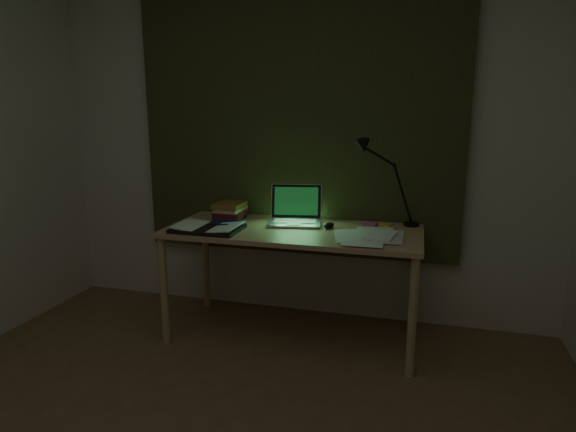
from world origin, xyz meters
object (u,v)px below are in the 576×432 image
at_px(book_stack, 231,211).
at_px(loose_papers, 371,235).
at_px(desk, 293,283).
at_px(desk_lamp, 414,185).
at_px(laptop, 295,206).
at_px(open_textbook, 208,228).

xyz_separation_m(book_stack, loose_papers, (0.96, -0.22, -0.05)).
bearing_deg(desk, desk_lamp, 21.25).
distance_m(laptop, desk_lamp, 0.75).
relative_size(open_textbook, desk_lamp, 0.77).
distance_m(book_stack, desk_lamp, 1.20).
bearing_deg(desk, open_textbook, -160.08).
distance_m(book_stack, loose_papers, 0.98).
height_order(desk, loose_papers, loose_papers).
height_order(book_stack, desk_lamp, desk_lamp).
distance_m(desk, laptop, 0.49).
height_order(laptop, book_stack, laptop).
relative_size(laptop, desk_lamp, 0.72).
distance_m(laptop, book_stack, 0.46).
bearing_deg(book_stack, laptop, -5.28).
relative_size(desk, laptop, 4.13).
bearing_deg(open_textbook, desk, 20.19).
distance_m(open_textbook, book_stack, 0.34).
height_order(loose_papers, desk_lamp, desk_lamp).
xyz_separation_m(open_textbook, loose_papers, (0.97, 0.12, -0.01)).
distance_m(desk, open_textbook, 0.64).
xyz_separation_m(desk, open_textbook, (-0.49, -0.18, 0.37)).
bearing_deg(book_stack, open_textbook, -92.65).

